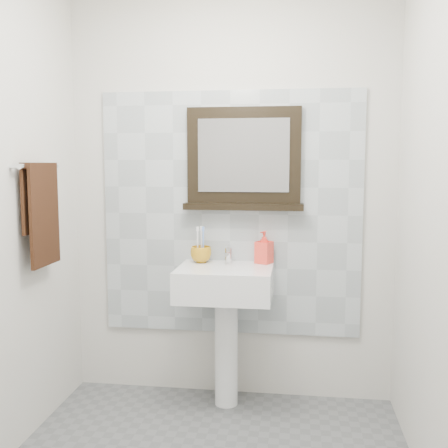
# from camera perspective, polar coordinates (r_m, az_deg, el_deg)

# --- Properties ---
(back_wall) EXTENTS (2.00, 0.01, 2.50)m
(back_wall) POSITION_cam_1_polar(r_m,az_deg,el_deg) (3.24, 0.71, 2.87)
(back_wall) COLOR silver
(back_wall) RESTS_ON ground
(front_wall) EXTENTS (2.00, 0.01, 2.50)m
(front_wall) POSITION_cam_1_polar(r_m,az_deg,el_deg) (1.11, -13.78, -4.49)
(front_wall) COLOR silver
(front_wall) RESTS_ON ground
(splashback) EXTENTS (1.60, 0.02, 1.50)m
(splashback) POSITION_cam_1_polar(r_m,az_deg,el_deg) (3.24, 0.68, 1.09)
(splashback) COLOR #AAB3B8
(splashback) RESTS_ON back_wall
(pedestal_sink) EXTENTS (0.55, 0.44, 0.96)m
(pedestal_sink) POSITION_cam_1_polar(r_m,az_deg,el_deg) (3.11, 0.14, -8.01)
(pedestal_sink) COLOR white
(pedestal_sink) RESTS_ON ground
(toothbrush_cup) EXTENTS (0.14, 0.14, 0.10)m
(toothbrush_cup) POSITION_cam_1_polar(r_m,az_deg,el_deg) (3.20, -2.53, -3.33)
(toothbrush_cup) COLOR #BE8516
(toothbrush_cup) RESTS_ON pedestal_sink
(toothbrushes) EXTENTS (0.05, 0.04, 0.21)m
(toothbrushes) POSITION_cam_1_polar(r_m,az_deg,el_deg) (3.19, -2.55, -2.03)
(toothbrushes) COLOR white
(toothbrushes) RESTS_ON toothbrush_cup
(soap_dispenser) EXTENTS (0.12, 0.12, 0.20)m
(soap_dispenser) POSITION_cam_1_polar(r_m,az_deg,el_deg) (3.17, 4.39, -2.53)
(soap_dispenser) COLOR red
(soap_dispenser) RESTS_ON pedestal_sink
(framed_mirror) EXTENTS (0.73, 0.11, 0.62)m
(framed_mirror) POSITION_cam_1_polar(r_m,az_deg,el_deg) (3.19, 2.16, 6.85)
(framed_mirror) COLOR black
(framed_mirror) RESTS_ON back_wall
(towel_bar) EXTENTS (0.07, 0.40, 0.03)m
(towel_bar) POSITION_cam_1_polar(r_m,az_deg,el_deg) (2.95, -19.55, 5.93)
(towel_bar) COLOR silver
(towel_bar) RESTS_ON left_wall
(hand_towel) EXTENTS (0.06, 0.30, 0.55)m
(hand_towel) POSITION_cam_1_polar(r_m,az_deg,el_deg) (2.95, -19.27, 1.85)
(hand_towel) COLOR black
(hand_towel) RESTS_ON towel_bar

